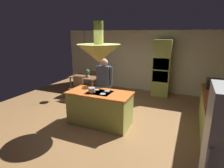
# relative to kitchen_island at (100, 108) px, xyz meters

# --- Properties ---
(ground) EXTENTS (8.16, 8.16, 0.00)m
(ground) POSITION_rel_kitchen_island_xyz_m (0.00, 0.20, -0.46)
(ground) COLOR #9E7042
(wall_back) EXTENTS (6.80, 0.10, 2.55)m
(wall_back) POSITION_rel_kitchen_island_xyz_m (0.00, 3.65, 0.81)
(wall_back) COLOR beige
(wall_back) RESTS_ON ground
(kitchen_island) EXTENTS (1.71, 0.84, 0.93)m
(kitchen_island) POSITION_rel_kitchen_island_xyz_m (0.00, 0.00, 0.00)
(kitchen_island) COLOR #A0A84C
(kitchen_island) RESTS_ON ground
(counter_run_right) EXTENTS (0.73, 2.62, 0.91)m
(counter_run_right) POSITION_rel_kitchen_island_xyz_m (2.84, 0.80, 0.00)
(counter_run_right) COLOR #A0A84C
(counter_run_right) RESTS_ON ground
(oven_tower) EXTENTS (0.66, 0.62, 2.20)m
(oven_tower) POSITION_rel_kitchen_island_xyz_m (1.10, 3.24, 0.64)
(oven_tower) COLOR #A0A84C
(oven_tower) RESTS_ON ground
(dining_table) EXTENTS (1.12, 0.86, 0.76)m
(dining_table) POSITION_rel_kitchen_island_xyz_m (-1.70, 2.10, 0.20)
(dining_table) COLOR brown
(dining_table) RESTS_ON ground
(person_at_island) EXTENTS (0.53, 0.23, 1.71)m
(person_at_island) POSITION_rel_kitchen_island_xyz_m (-0.19, 0.69, 0.53)
(person_at_island) COLOR tan
(person_at_island) RESTS_ON ground
(range_hood) EXTENTS (1.10, 1.10, 1.00)m
(range_hood) POSITION_rel_kitchen_island_xyz_m (0.00, 0.00, 1.51)
(range_hood) COLOR #A0A84C
(pendant_light_over_table) EXTENTS (0.32, 0.32, 0.82)m
(pendant_light_over_table) POSITION_rel_kitchen_island_xyz_m (-1.70, 2.10, 1.40)
(pendant_light_over_table) COLOR beige
(chair_facing_island) EXTENTS (0.40, 0.40, 0.87)m
(chair_facing_island) POSITION_rel_kitchen_island_xyz_m (-1.70, 1.45, 0.04)
(chair_facing_island) COLOR brown
(chair_facing_island) RESTS_ON ground
(chair_by_back_wall) EXTENTS (0.40, 0.40, 0.87)m
(chair_by_back_wall) POSITION_rel_kitchen_island_xyz_m (-1.70, 2.75, 0.04)
(chair_by_back_wall) COLOR brown
(chair_by_back_wall) RESTS_ON ground
(potted_plant_on_table) EXTENTS (0.20, 0.20, 0.30)m
(potted_plant_on_table) POSITION_rel_kitchen_island_xyz_m (-1.58, 2.03, 0.47)
(potted_plant_on_table) COLOR #99382D
(potted_plant_on_table) RESTS_ON dining_table
(cup_on_table) EXTENTS (0.07, 0.07, 0.09)m
(cup_on_table) POSITION_rel_kitchen_island_xyz_m (-1.45, 1.89, 0.34)
(cup_on_table) COLOR white
(cup_on_table) RESTS_ON dining_table
(canister_flour) EXTENTS (0.14, 0.14, 0.17)m
(canister_flour) POSITION_rel_kitchen_island_xyz_m (2.84, 0.16, 0.54)
(canister_flour) COLOR silver
(canister_flour) RESTS_ON counter_run_right
(canister_sugar) EXTENTS (0.13, 0.13, 0.21)m
(canister_sugar) POSITION_rel_kitchen_island_xyz_m (2.84, 0.34, 0.56)
(canister_sugar) COLOR #E0B78C
(canister_sugar) RESTS_ON counter_run_right
(canister_tea) EXTENTS (0.12, 0.12, 0.19)m
(canister_tea) POSITION_rel_kitchen_island_xyz_m (2.84, 0.52, 0.55)
(canister_tea) COLOR silver
(canister_tea) RESTS_ON counter_run_right
(microwave_on_counter) EXTENTS (0.46, 0.36, 0.28)m
(microwave_on_counter) POSITION_rel_kitchen_island_xyz_m (2.84, 1.57, 0.59)
(microwave_on_counter) COLOR #232326
(microwave_on_counter) RESTS_ON counter_run_right
(cooking_pot_on_cooktop) EXTENTS (0.18, 0.18, 0.12)m
(cooking_pot_on_cooktop) POSITION_rel_kitchen_island_xyz_m (-0.16, -0.13, 0.53)
(cooking_pot_on_cooktop) COLOR #B2B2B7
(cooking_pot_on_cooktop) RESTS_ON kitchen_island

